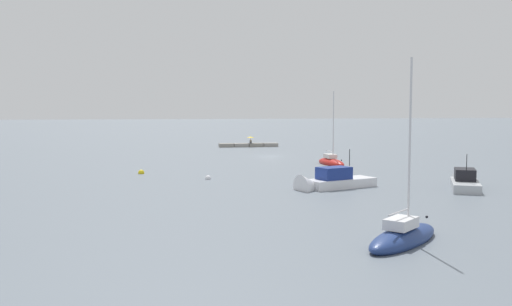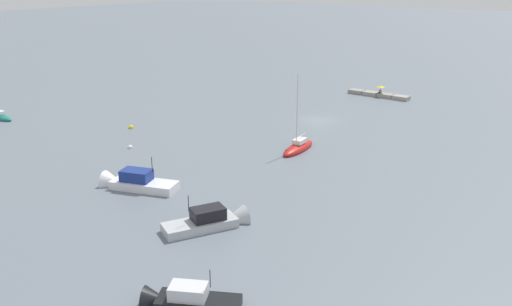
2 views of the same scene
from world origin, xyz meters
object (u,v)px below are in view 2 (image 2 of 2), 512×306
(umbrella_open_yellow, at_px, (381,86))
(motorboat_grey_far, at_px, (213,222))
(motorboat_black_near, at_px, (183,301))
(mooring_buoy_near, at_px, (130,147))
(sailboat_red_mid, at_px, (298,147))
(person_seated_grey_left, at_px, (380,92))
(mooring_buoy_mid, at_px, (131,127))
(motorboat_white_mid, at_px, (133,183))

(umbrella_open_yellow, relative_size, motorboat_grey_far, 0.18)
(motorboat_black_near, relative_size, mooring_buoy_near, 10.88)
(umbrella_open_yellow, bearing_deg, sailboat_red_mid, 98.64)
(person_seated_grey_left, relative_size, mooring_buoy_mid, 1.09)
(mooring_buoy_mid, bearing_deg, sailboat_red_mid, -166.02)
(motorboat_grey_far, xyz_separation_m, mooring_buoy_mid, (28.78, -15.65, -0.31))
(sailboat_red_mid, relative_size, motorboat_black_near, 1.49)
(sailboat_red_mid, xyz_separation_m, motorboat_grey_far, (-5.68, 21.41, 0.10))
(sailboat_red_mid, distance_m, motorboat_black_near, 33.26)
(umbrella_open_yellow, distance_m, motorboat_grey_far, 55.05)
(person_seated_grey_left, relative_size, motorboat_black_near, 0.11)
(motorboat_black_near, bearing_deg, mooring_buoy_near, 26.20)
(motorboat_white_mid, xyz_separation_m, mooring_buoy_mid, (16.80, -14.01, -0.34))
(motorboat_grey_far, distance_m, mooring_buoy_near, 24.13)
(motorboat_white_mid, height_order, mooring_buoy_near, motorboat_white_mid)
(motorboat_black_near, xyz_separation_m, mooring_buoy_near, (28.12, -19.50, -0.27))
(umbrella_open_yellow, bearing_deg, mooring_buoy_near, 75.51)
(sailboat_red_mid, xyz_separation_m, motorboat_black_near, (-11.75, 31.12, 0.04))
(motorboat_white_mid, bearing_deg, motorboat_grey_far, -118.24)
(sailboat_red_mid, xyz_separation_m, mooring_buoy_near, (16.37, 11.61, -0.23))
(motorboat_black_near, relative_size, motorboat_grey_far, 0.86)
(motorboat_black_near, height_order, mooring_buoy_mid, motorboat_black_near)
(umbrella_open_yellow, height_order, motorboat_black_near, motorboat_black_near)
(person_seated_grey_left, height_order, sailboat_red_mid, sailboat_red_mid)
(umbrella_open_yellow, xyz_separation_m, mooring_buoy_near, (11.42, 44.20, -1.67))
(sailboat_red_mid, xyz_separation_m, motorboat_white_mid, (6.30, 19.77, 0.12))
(motorboat_black_near, distance_m, mooring_buoy_near, 34.22)
(motorboat_black_near, bearing_deg, umbrella_open_yellow, -14.37)
(umbrella_open_yellow, xyz_separation_m, sailboat_red_mid, (-4.95, 32.59, -1.45))
(motorboat_white_mid, distance_m, motorboat_grey_far, 12.09)
(umbrella_open_yellow, distance_m, motorboat_black_near, 65.87)
(sailboat_red_mid, relative_size, motorboat_grey_far, 1.28)
(sailboat_red_mid, height_order, motorboat_white_mid, sailboat_red_mid)
(person_seated_grey_left, bearing_deg, motorboat_grey_far, 111.83)
(motorboat_grey_far, height_order, mooring_buoy_mid, motorboat_grey_far)
(mooring_buoy_near, bearing_deg, umbrella_open_yellow, -104.49)
(person_seated_grey_left, height_order, umbrella_open_yellow, umbrella_open_yellow)
(person_seated_grey_left, distance_m, sailboat_red_mid, 32.78)
(person_seated_grey_left, bearing_deg, mooring_buoy_near, 86.10)
(motorboat_grey_far, height_order, mooring_buoy_near, motorboat_grey_far)
(umbrella_open_yellow, relative_size, motorboat_white_mid, 0.17)
(person_seated_grey_left, xyz_separation_m, motorboat_black_near, (-16.72, 63.52, -0.55))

